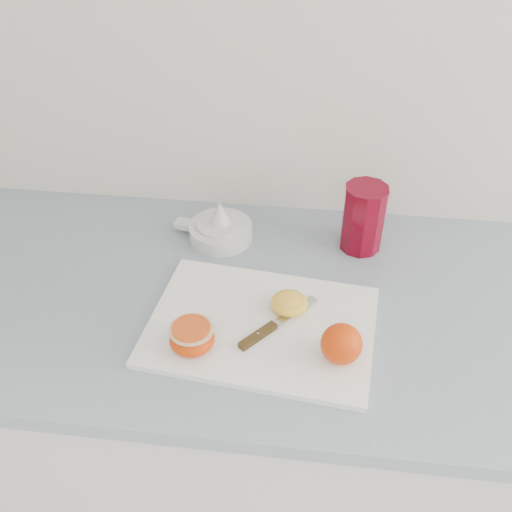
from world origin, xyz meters
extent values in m
cube|color=silver|center=(-0.05, 1.70, 0.43)|extent=(2.28, 0.60, 0.86)
cube|color=#9EA5AF|center=(-0.05, 1.70, 0.88)|extent=(2.34, 0.64, 0.03)
cube|color=white|center=(-0.04, 1.61, 0.90)|extent=(0.42, 0.32, 0.01)
sphere|color=#EE3400|center=(0.10, 1.55, 0.94)|extent=(0.07, 0.07, 0.07)
ellipsoid|color=#EE3400|center=(-0.15, 1.54, 0.92)|extent=(0.08, 0.08, 0.04)
cylinder|color=#DFBC85|center=(-0.15, 1.54, 0.94)|extent=(0.07, 0.07, 0.00)
cylinder|color=#F15317|center=(-0.15, 1.54, 0.95)|extent=(0.06, 0.06, 0.00)
ellipsoid|color=yellow|center=(0.00, 1.65, 0.92)|extent=(0.07, 0.07, 0.03)
cylinder|color=#C38C3D|center=(0.00, 1.65, 0.93)|extent=(0.05, 0.05, 0.00)
cube|color=#493319|center=(-0.04, 1.58, 0.91)|extent=(0.06, 0.07, 0.01)
cube|color=#B7B7BC|center=(0.02, 1.65, 0.91)|extent=(0.08, 0.09, 0.00)
cylinder|color=#B7B7BC|center=(-0.04, 1.58, 0.91)|extent=(0.00, 0.00, 0.01)
cylinder|color=white|center=(-0.16, 1.87, 0.91)|extent=(0.13, 0.13, 0.03)
cylinder|color=white|center=(-0.16, 1.87, 0.93)|extent=(0.10, 0.10, 0.01)
cone|color=white|center=(-0.16, 1.87, 0.96)|extent=(0.05, 0.05, 0.05)
cube|color=white|center=(-0.24, 1.88, 0.91)|extent=(0.05, 0.04, 0.01)
ellipsoid|color=#F56602|center=(-0.15, 1.86, 0.93)|extent=(0.01, 0.01, 0.00)
ellipsoid|color=#F56602|center=(-0.17, 1.88, 0.93)|extent=(0.01, 0.01, 0.00)
ellipsoid|color=#F56602|center=(-0.16, 1.85, 0.93)|extent=(0.01, 0.01, 0.00)
ellipsoid|color=#F56602|center=(-0.14, 1.87, 0.93)|extent=(0.01, 0.01, 0.00)
cylinder|color=maroon|center=(0.14, 1.87, 0.96)|extent=(0.09, 0.09, 0.14)
cylinder|color=#D23C02|center=(0.14, 1.87, 0.91)|extent=(0.07, 0.07, 0.02)
cylinder|color=maroon|center=(0.14, 1.87, 1.03)|extent=(0.09, 0.09, 0.00)
camera|label=1|loc=(0.04, 0.91, 1.62)|focal=40.00mm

